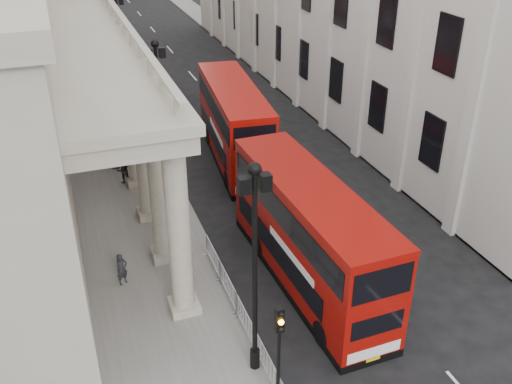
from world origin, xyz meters
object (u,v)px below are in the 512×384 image
bus_near (309,233)px  lamp_post_mid (160,103)px  bus_far (234,122)px  pedestrian_a (122,269)px  lamp_post_south (255,259)px  pedestrian_c (115,154)px  lamp_post_north (120,38)px  traffic_light (279,341)px  pedestrian_b (123,170)px

bus_near → lamp_post_mid: bearing=106.7°
bus_far → pedestrian_a: (-8.70, -11.00, -1.65)m
lamp_post_south → pedestrian_a: size_ratio=5.46×
pedestrian_a → lamp_post_south: bearing=-89.2°
bus_near → bus_far: 13.39m
pedestrian_c → bus_near: bearing=-40.4°
lamp_post_north → pedestrian_a: lamp_post_north is taller
traffic_light → pedestrian_a: 9.75m
lamp_post_south → bus_far: bearing=74.6°
lamp_post_north → pedestrian_a: size_ratio=5.46×
lamp_post_mid → pedestrian_a: 10.92m
traffic_light → pedestrian_b: traffic_light is taller
traffic_light → pedestrian_a: (-3.95, 8.63, -2.22)m
traffic_light → pedestrian_c: traffic_light is taller
bus_far → pedestrian_b: size_ratio=7.32×
pedestrian_a → pedestrian_b: (1.44, 9.79, 0.02)m
lamp_post_north → pedestrian_a: 26.00m
pedestrian_a → pedestrian_c: 12.04m
lamp_post_south → lamp_post_north: 32.00m
lamp_post_mid → traffic_light: (0.10, -18.02, -1.80)m
traffic_light → pedestrian_b: 18.72m
lamp_post_mid → lamp_post_north: size_ratio=1.00×
lamp_post_mid → lamp_post_south: bearing=-90.0°
traffic_light → bus_near: (3.87, 6.27, -0.57)m
bus_near → pedestrian_b: size_ratio=7.25×
lamp_post_south → lamp_post_mid: bearing=90.0°
pedestrian_b → pedestrian_c: pedestrian_c is taller
lamp_post_mid → bus_near: lamp_post_mid is taller
bus_far → pedestrian_a: bearing=-122.4°
pedestrian_b → lamp_post_south: bearing=90.3°
pedestrian_b → pedestrian_c: (-0.18, 2.18, 0.10)m
lamp_post_north → bus_near: 28.14m
lamp_post_south → pedestrian_b: lamp_post_south is taller
traffic_light → lamp_post_north: bearing=90.2°
lamp_post_south → bus_near: 6.28m
traffic_light → pedestrian_c: (-2.70, 20.60, -2.10)m
pedestrian_b → pedestrian_c: bearing=-93.3°
pedestrian_c → lamp_post_south: bearing=-57.0°
bus_near → pedestrian_a: (-7.82, 2.36, -1.65)m
lamp_post_south → traffic_light: bearing=-87.2°
bus_near → pedestrian_b: 13.82m
traffic_light → pedestrian_b: size_ratio=2.75×
lamp_post_mid → pedestrian_c: bearing=135.1°
traffic_light → pedestrian_c: bearing=97.5°
pedestrian_b → bus_far: bearing=-178.6°
lamp_post_mid → traffic_light: lamp_post_mid is taller
lamp_post_mid → bus_far: 5.63m
lamp_post_south → pedestrian_a: (-3.85, 6.61, -4.03)m
pedestrian_a → bus_far: bearing=22.3°
lamp_post_south → pedestrian_c: 19.17m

